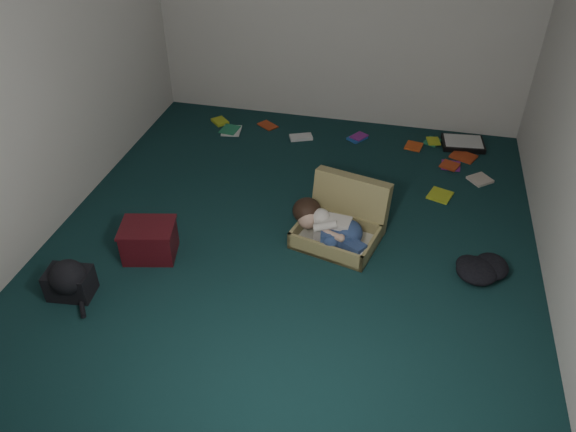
% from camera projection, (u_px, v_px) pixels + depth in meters
% --- Properties ---
extents(floor, '(4.50, 4.50, 0.00)m').
position_uv_depth(floor, '(292.00, 239.00, 4.73)').
color(floor, '#102F30').
rests_on(floor, ground).
extents(wall_back, '(4.50, 0.00, 4.50)m').
position_uv_depth(wall_back, '(342.00, 4.00, 5.70)').
color(wall_back, silver).
rests_on(wall_back, ground).
extents(wall_front, '(4.50, 0.00, 4.50)m').
position_uv_depth(wall_front, '(166.00, 335.00, 2.20)').
color(wall_front, silver).
rests_on(wall_front, ground).
extents(wall_left, '(0.00, 4.50, 4.50)m').
position_uv_depth(wall_left, '(40.00, 70.00, 4.31)').
color(wall_left, silver).
rests_on(wall_left, ground).
extents(suitcase, '(0.79, 0.78, 0.48)m').
position_uv_depth(suitcase, '(342.00, 221.00, 4.69)').
color(suitcase, tan).
rests_on(suitcase, floor).
extents(person, '(0.67, 0.46, 0.30)m').
position_uv_depth(person, '(329.00, 227.00, 4.56)').
color(person, silver).
rests_on(person, suitcase).
extents(maroon_bin, '(0.48, 0.42, 0.29)m').
position_uv_depth(maroon_bin, '(149.00, 240.00, 4.48)').
color(maroon_bin, '#460E14').
rests_on(maroon_bin, floor).
extents(backpack, '(0.43, 0.36, 0.24)m').
position_uv_depth(backpack, '(70.00, 282.00, 4.13)').
color(backpack, black).
rests_on(backpack, floor).
extents(clothing_pile, '(0.40, 0.33, 0.13)m').
position_uv_depth(clothing_pile, '(481.00, 266.00, 4.36)').
color(clothing_pile, black).
rests_on(clothing_pile, floor).
extents(paper_tray, '(0.46, 0.37, 0.06)m').
position_uv_depth(paper_tray, '(463.00, 143.00, 5.97)').
color(paper_tray, black).
rests_on(paper_tray, floor).
extents(book_scatter, '(3.04, 1.23, 0.02)m').
position_uv_depth(book_scatter, '(364.00, 148.00, 5.93)').
color(book_scatter, '#B9CC24').
rests_on(book_scatter, floor).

